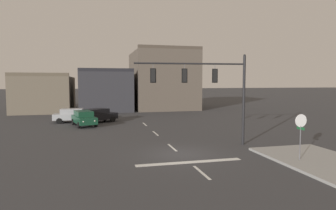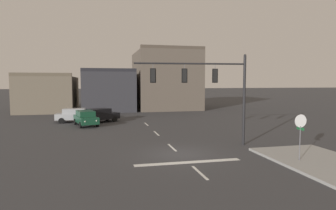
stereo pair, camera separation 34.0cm
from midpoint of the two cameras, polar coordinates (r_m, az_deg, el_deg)
The scene contains 10 objects.
ground_plane at distance 19.37m, azimuth 2.74°, elevation -9.53°, with size 400.00×400.00×0.00m, color #353538.
sidewalk_near_corner at distance 19.43m, azimuth 28.29°, elevation -9.79°, with size 5.00×8.00×0.15m, color gray.
stop_bar_paint at distance 17.51m, azimuth 4.55°, elevation -11.05°, with size 6.40×0.50×0.01m, color silver.
lane_centreline at distance 21.24m, azimuth 1.26°, elevation -8.26°, with size 0.16×26.40×0.01m.
signal_mast_near_side at distance 21.52m, azimuth 8.46°, elevation 4.20°, with size 8.18×0.96×6.73m.
stop_sign at distance 18.69m, azimuth 24.83°, elevation -3.75°, with size 0.76×0.64×2.83m.
car_lot_nearside at distance 35.93m, azimuth -17.35°, elevation -1.85°, with size 4.52×2.06×1.61m.
car_lot_middle at distance 35.05m, azimuth -12.87°, elevation -1.91°, with size 4.70×3.81×1.61m.
car_lot_farside at distance 32.73m, azimuth -15.41°, elevation -2.41°, with size 2.88×4.72×1.61m.
building_row at distance 51.26m, azimuth -8.07°, elevation 3.70°, with size 28.98×13.32×10.42m.
Camera 2 is at (-4.96, -18.12, 4.68)m, focal length 31.34 mm.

